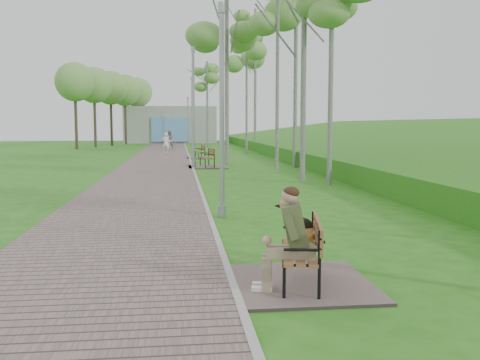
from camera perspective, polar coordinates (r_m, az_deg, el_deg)
The scene contains 18 objects.
ground at distance 9.67m, azimuth -2.53°, elevation -6.15°, with size 120.00×120.00×0.00m, color #246814.
walkway at distance 31.02m, azimuth -8.60°, elevation 2.16°, with size 3.50×67.00×0.04m, color #62524F.
kerb at distance 31.00m, azimuth -5.36°, elevation 2.21°, with size 0.10×67.00×0.05m, color #999993.
embankment at distance 32.10m, azimuth 16.66°, elevation 2.07°, with size 14.00×70.00×1.60m, color #448D28.
building_north at distance 60.41m, azimuth -7.43°, elevation 5.86°, with size 10.00×5.20×4.00m.
bench_main at distance 6.79m, azimuth 6.07°, elevation -7.80°, with size 1.71×1.90×1.49m.
bench_second at distance 25.34m, azimuth -3.52°, elevation 1.81°, with size 1.83×2.03×1.12m.
bench_third at distance 32.18m, azimuth -4.28°, elevation 2.63°, with size 1.61×1.79×0.99m.
lamp_post_near at distance 11.57m, azimuth -1.95°, elevation 6.52°, with size 0.18×0.18×4.59m.
lamp_post_second at distance 24.96m, azimuth -4.99°, elevation 7.25°, with size 0.22×0.22×5.58m.
lamp_post_third at distance 40.62m, azimuth -5.12°, elevation 6.74°, with size 0.22×0.22×5.59m.
lamp_post_far at distance 55.76m, azimuth -5.55°, elevation 6.17°, with size 0.19×0.19×4.87m.
pedestrian_near at distance 37.79m, azimuth -7.90°, elevation 3.93°, with size 0.54×0.35×1.47m, color white.
pedestrian_far at distance 43.67m, azimuth -7.55°, elevation 4.25°, with size 0.76×0.59×1.57m, color gray.
birch_mid_c at distance 27.66m, azimuth -1.43°, elevation 17.40°, with size 2.73×2.73×9.58m.
birch_far_b at distance 37.87m, azimuth 0.72°, elevation 14.28°, with size 2.80×2.80×9.58m.
birch_far_c at distance 43.21m, azimuth 1.65°, elevation 15.17°, with size 2.83×2.83×11.42m.
birch_distant_a at distance 47.64m, azimuth -3.53°, elevation 10.88°, with size 2.32×2.32×7.82m.
Camera 1 is at (-0.66, -9.43, 2.02)m, focal length 40.00 mm.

